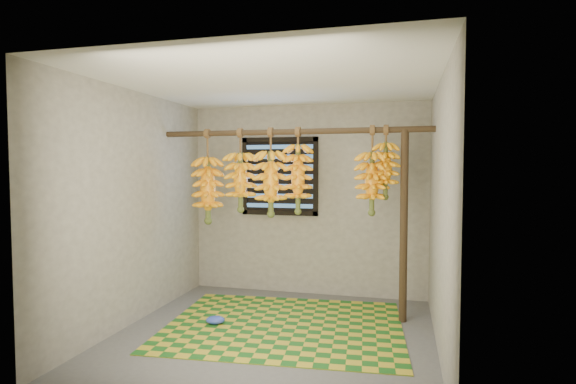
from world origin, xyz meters
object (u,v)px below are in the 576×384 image
(banana_bunch_d, at_px, (298,179))
(banana_bunch_f, at_px, (386,170))
(plastic_bag, at_px, (215,320))
(support_post, at_px, (404,226))
(banana_bunch_a, at_px, (208,190))
(banana_bunch_e, at_px, (372,183))
(banana_bunch_c, at_px, (271,184))
(woven_mat, at_px, (284,325))
(banana_bunch_b, at_px, (241,182))

(banana_bunch_d, height_order, banana_bunch_f, same)
(banana_bunch_d, distance_m, banana_bunch_f, 0.94)
(plastic_bag, relative_size, banana_bunch_f, 0.26)
(support_post, bearing_deg, banana_bunch_f, -180.00)
(banana_bunch_a, bearing_deg, banana_bunch_e, -0.00)
(plastic_bag, height_order, banana_bunch_c, banana_bunch_c)
(banana_bunch_c, bearing_deg, banana_bunch_f, -0.00)
(woven_mat, bearing_deg, banana_bunch_c, 121.89)
(banana_bunch_e, bearing_deg, banana_bunch_d, 180.00)
(support_post, distance_m, banana_bunch_a, 2.22)
(support_post, xyz_separation_m, banana_bunch_b, (-1.79, -0.00, 0.45))
(support_post, relative_size, banana_bunch_c, 2.05)
(support_post, distance_m, banana_bunch_f, 0.61)
(plastic_bag, height_order, banana_bunch_f, banana_bunch_f)
(plastic_bag, xyz_separation_m, banana_bunch_b, (0.07, 0.58, 1.40))
(banana_bunch_c, relative_size, banana_bunch_d, 1.04)
(banana_bunch_a, height_order, banana_bunch_b, same)
(plastic_bag, distance_m, banana_bunch_c, 1.56)
(support_post, distance_m, plastic_bag, 2.17)
(support_post, relative_size, banana_bunch_d, 2.13)
(banana_bunch_a, height_order, banana_bunch_e, same)
(plastic_bag, xyz_separation_m, banana_bunch_e, (1.53, 0.58, 1.40))
(banana_bunch_f, bearing_deg, banana_bunch_b, 180.00)
(banana_bunch_c, bearing_deg, banana_bunch_d, 0.00)
(banana_bunch_c, bearing_deg, support_post, 0.00)
(banana_bunch_b, bearing_deg, banana_bunch_f, 0.00)
(plastic_bag, distance_m, banana_bunch_b, 1.52)
(banana_bunch_f, bearing_deg, plastic_bag, -160.71)
(banana_bunch_b, distance_m, banana_bunch_d, 0.67)
(banana_bunch_b, bearing_deg, plastic_bag, -96.39)
(banana_bunch_d, bearing_deg, support_post, 0.00)
(plastic_bag, distance_m, banana_bunch_d, 1.72)
(banana_bunch_b, height_order, banana_bunch_d, same)
(banana_bunch_a, bearing_deg, support_post, -0.00)
(banana_bunch_e, bearing_deg, banana_bunch_a, 180.00)
(banana_bunch_a, bearing_deg, woven_mat, -22.83)
(support_post, bearing_deg, banana_bunch_e, -180.00)
(banana_bunch_e, bearing_deg, woven_mat, -152.73)
(banana_bunch_b, relative_size, banana_bunch_d, 0.99)
(banana_bunch_a, bearing_deg, banana_bunch_f, -0.00)
(banana_bunch_e, height_order, banana_bunch_f, same)
(banana_bunch_a, xyz_separation_m, banana_bunch_e, (1.86, -0.00, 0.09))
(support_post, xyz_separation_m, plastic_bag, (-1.86, -0.58, -0.95))
(banana_bunch_a, bearing_deg, banana_bunch_c, -0.00)
(support_post, distance_m, banana_bunch_b, 1.85)
(support_post, xyz_separation_m, banana_bunch_c, (-1.44, 0.00, 0.43))
(banana_bunch_a, height_order, banana_bunch_f, same)
(banana_bunch_b, bearing_deg, support_post, 0.00)
(plastic_bag, bearing_deg, banana_bunch_b, 83.61)
(banana_bunch_a, relative_size, banana_bunch_d, 1.14)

